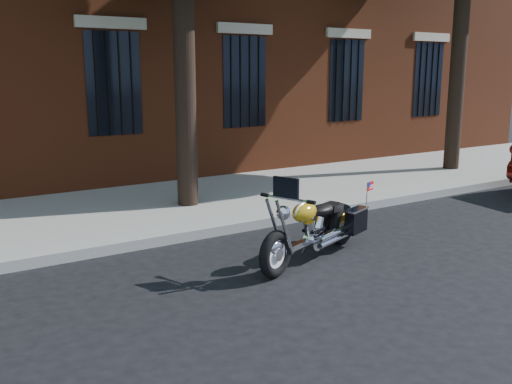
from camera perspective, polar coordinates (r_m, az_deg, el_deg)
ground at (r=7.48m, az=-0.42°, el=-7.10°), size 120.00×120.00×0.00m
curb at (r=8.60m, az=-5.34°, el=-4.06°), size 40.00×0.16×0.15m
sidewalk at (r=10.26m, az=-10.18°, el=-1.55°), size 40.00×3.60×0.15m
motorcycle at (r=7.62m, az=6.12°, el=-3.62°), size 2.34×1.18×1.20m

